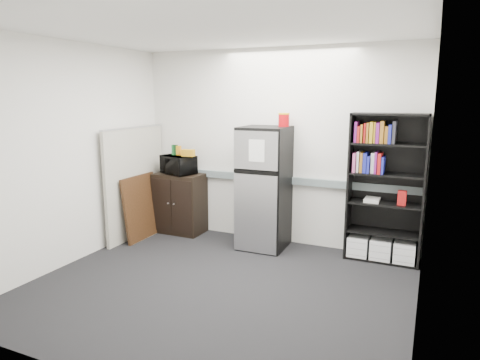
{
  "coord_description": "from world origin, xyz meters",
  "views": [
    {
      "loc": [
        2.01,
        -3.87,
        2.05
      ],
      "look_at": [
        -0.14,
        0.9,
        1.02
      ],
      "focal_mm": 32.0,
      "sensor_mm": 36.0,
      "label": 1
    }
  ],
  "objects_px": {
    "cabinet": "(180,203)",
    "refrigerator": "(264,188)",
    "bookshelf": "(385,190)",
    "microwave": "(178,165)",
    "cubicle_partition": "(136,182)"
  },
  "relations": [
    {
      "from": "cabinet",
      "to": "refrigerator",
      "type": "relative_size",
      "value": 0.55
    },
    {
      "from": "bookshelf",
      "to": "refrigerator",
      "type": "relative_size",
      "value": 1.12
    },
    {
      "from": "microwave",
      "to": "bookshelf",
      "type": "bearing_deg",
      "value": 21.27
    },
    {
      "from": "refrigerator",
      "to": "cubicle_partition",
      "type": "bearing_deg",
      "value": -170.83
    },
    {
      "from": "microwave",
      "to": "refrigerator",
      "type": "xyz_separation_m",
      "value": [
        1.4,
        -0.06,
        -0.22
      ]
    },
    {
      "from": "bookshelf",
      "to": "refrigerator",
      "type": "bearing_deg",
      "value": -174.67
    },
    {
      "from": "bookshelf",
      "to": "cabinet",
      "type": "bearing_deg",
      "value": -178.75
    },
    {
      "from": "bookshelf",
      "to": "microwave",
      "type": "xyz_separation_m",
      "value": [
        -2.95,
        -0.08,
        0.13
      ]
    },
    {
      "from": "cubicle_partition",
      "to": "microwave",
      "type": "bearing_deg",
      "value": 40.12
    },
    {
      "from": "bookshelf",
      "to": "cabinet",
      "type": "height_order",
      "value": "bookshelf"
    },
    {
      "from": "bookshelf",
      "to": "refrigerator",
      "type": "height_order",
      "value": "bookshelf"
    },
    {
      "from": "cubicle_partition",
      "to": "cabinet",
      "type": "distance_m",
      "value": 0.73
    },
    {
      "from": "cubicle_partition",
      "to": "bookshelf",
      "type": "bearing_deg",
      "value": 8.06
    },
    {
      "from": "cubicle_partition",
      "to": "microwave",
      "type": "height_order",
      "value": "cubicle_partition"
    },
    {
      "from": "cubicle_partition",
      "to": "cabinet",
      "type": "height_order",
      "value": "cubicle_partition"
    }
  ]
}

